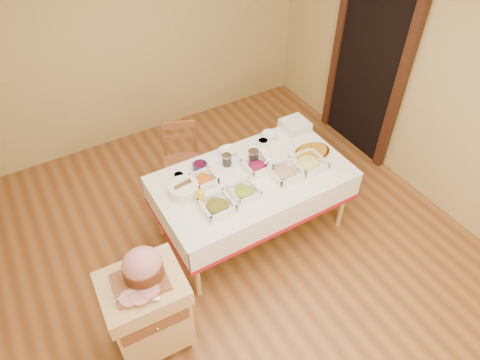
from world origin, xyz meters
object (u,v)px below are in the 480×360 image
at_px(preserve_jar_right, 254,157).
at_px(mustard_bottle, 201,196).
at_px(butcher_cart, 148,310).
at_px(bread_basket, 183,189).
at_px(ham_on_board, 142,268).
at_px(preserve_jar_left, 227,160).
at_px(plate_stack, 295,125).
at_px(dining_table, 252,188).
at_px(brass_platter, 312,153).
at_px(dining_chair, 182,161).

relative_size(preserve_jar_right, mustard_bottle, 0.72).
height_order(butcher_cart, bread_basket, bread_basket).
height_order(butcher_cart, ham_on_board, ham_on_board).
distance_m(preserve_jar_right, bread_basket, 0.76).
height_order(butcher_cart, preserve_jar_left, preserve_jar_left).
bearing_deg(plate_stack, butcher_cart, -153.94).
bearing_deg(dining_table, mustard_bottle, -172.43).
bearing_deg(bread_basket, preserve_jar_left, 15.23).
height_order(butcher_cart, brass_platter, butcher_cart).
distance_m(ham_on_board, brass_platter, 2.04).
xyz_separation_m(preserve_jar_right, brass_platter, (0.56, -0.19, -0.04)).
bearing_deg(butcher_cart, plate_stack, 26.06).
xyz_separation_m(dining_table, preserve_jar_left, (-0.13, 0.26, 0.21)).
xyz_separation_m(preserve_jar_left, brass_platter, (0.79, -0.29, -0.03)).
height_order(dining_table, preserve_jar_right, preserve_jar_right).
bearing_deg(brass_platter, mustard_bottle, -178.19).
distance_m(ham_on_board, bread_basket, 0.97).
height_order(preserve_jar_left, brass_platter, preserve_jar_left).
height_order(preserve_jar_left, mustard_bottle, mustard_bottle).
bearing_deg(bread_basket, dining_chair, 68.38).
height_order(dining_chair, ham_on_board, ham_on_board).
relative_size(butcher_cart, plate_stack, 3.26).
bearing_deg(butcher_cart, bread_basket, 47.75).
distance_m(bread_basket, brass_platter, 1.32).
bearing_deg(mustard_bottle, butcher_cart, -143.67).
bearing_deg(plate_stack, brass_platter, -103.37).
xyz_separation_m(dining_table, mustard_bottle, (-0.57, -0.08, 0.25)).
xyz_separation_m(dining_table, butcher_cart, (-1.33, -0.63, -0.12)).
xyz_separation_m(preserve_jar_left, bread_basket, (-0.52, -0.14, -0.00)).
xyz_separation_m(dining_chair, bread_basket, (-0.30, -0.76, 0.37)).
xyz_separation_m(dining_chair, brass_platter, (1.01, -0.92, 0.34)).
distance_m(preserve_jar_right, plate_stack, 0.70).
height_order(bread_basket, plate_stack, bread_basket).
xyz_separation_m(butcher_cart, plate_stack, (2.09, 1.02, 0.32)).
distance_m(preserve_jar_left, plate_stack, 0.90).
xyz_separation_m(ham_on_board, preserve_jar_right, (1.39, 0.76, -0.14)).
height_order(ham_on_board, mustard_bottle, ham_on_board).
relative_size(butcher_cart, bread_basket, 3.13).
bearing_deg(ham_on_board, mustard_bottle, 36.22).
xyz_separation_m(dining_table, brass_platter, (0.66, -0.04, 0.18)).
bearing_deg(butcher_cart, dining_table, 25.51).
bearing_deg(plate_stack, bread_basket, -168.95).
xyz_separation_m(butcher_cart, bread_basket, (0.68, 0.75, 0.33)).
xyz_separation_m(preserve_jar_left, mustard_bottle, (-0.44, -0.33, 0.03)).
bearing_deg(dining_chair, bread_basket, -111.62).
bearing_deg(mustard_bottle, plate_stack, 19.24).
xyz_separation_m(preserve_jar_left, preserve_jar_right, (0.24, -0.10, 0.01)).
bearing_deg(preserve_jar_left, dining_table, -63.07).
relative_size(bread_basket, brass_platter, 0.72).
bearing_deg(mustard_bottle, brass_platter, 1.81).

